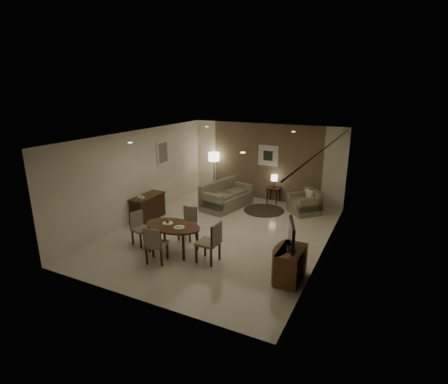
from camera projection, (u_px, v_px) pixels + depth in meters
The scene contains 31 objects.
room_shell at pixel (227, 183), 9.64m from camera, with size 5.50×7.00×2.70m.
taupe_accent at pixel (265, 162), 12.28m from camera, with size 3.96×0.03×2.70m, color brown.
curtain_wall at pixel (323, 202), 8.17m from camera, with size 0.08×6.70×2.58m, color beige, non-canonical shape.
curtain_rod at pixel (328, 146), 7.78m from camera, with size 0.03×0.03×6.80m, color black.
art_back_frame at pixel (268, 156), 12.15m from camera, with size 0.72×0.03×0.72m, color silver.
art_back_canvas at pixel (268, 156), 12.13m from camera, with size 0.34×0.01×0.34m, color black.
art_left_frame at pixel (163, 153), 11.34m from camera, with size 0.03×0.60×0.80m, color silver.
art_left_canvas at pixel (163, 153), 11.33m from camera, with size 0.01×0.46×0.64m, color gray.
downlight_nl at pixel (130, 143), 7.96m from camera, with size 0.10×0.10×0.01m, color white.
downlight_nr at pixel (243, 153), 6.77m from camera, with size 0.10×0.10×0.01m, color white.
downlight_fl at pixel (207, 127), 11.05m from camera, with size 0.10×0.10×0.01m, color white.
downlight_fr at pixel (293, 132), 9.86m from camera, with size 0.10×0.10×0.01m, color white.
console_desk at pixel (148, 207), 10.64m from camera, with size 0.48×1.20×0.75m, color #432615, non-canonical shape.
telephone at pixel (141, 197), 10.26m from camera, with size 0.20×0.14×0.09m, color white, non-canonical shape.
tv_cabinet at pixel (291, 265), 7.28m from camera, with size 0.48×0.90×0.70m, color brown, non-canonical shape.
flat_tv at pixel (292, 235), 7.10m from camera, with size 0.06×0.88×0.60m, color black, non-canonical shape.
dining_table at pixel (173, 238), 8.58m from camera, with size 1.44×0.90×0.68m, color #432615, non-canonical shape.
chair_near at pixel (157, 244), 8.01m from camera, with size 0.44×0.44×0.90m, color gray, non-canonical shape.
chair_far at pixel (187, 224), 9.25m from camera, with size 0.41×0.41×0.85m, color gray, non-canonical shape.
chair_left at pixel (142, 229), 8.91m from camera, with size 0.41×0.41×0.86m, color gray, non-canonical shape.
chair_right at pixel (208, 242), 8.01m from camera, with size 0.47×0.47×0.98m, color gray, non-canonical shape.
plate_a at pixel (168, 223), 8.60m from camera, with size 0.26×0.26×0.02m, color white.
plate_b at pixel (179, 227), 8.35m from camera, with size 0.26×0.26×0.02m, color white.
fruit_apple at pixel (168, 221), 8.59m from camera, with size 0.09×0.09×0.09m, color #A42712.
napkin at pixel (179, 226), 8.34m from camera, with size 0.12×0.08×0.03m, color white.
round_rug at pixel (264, 210), 11.48m from camera, with size 1.33×1.33×0.01m, color #3B3321.
sofa at pixel (227, 195), 11.68m from camera, with size 0.92×1.83×0.86m, color gray, non-canonical shape.
armchair at pixel (304, 202), 11.15m from camera, with size 0.86×0.81×0.76m, color gray, non-canonical shape.
side_table at pixel (273, 195), 12.21m from camera, with size 0.42×0.42×0.54m, color black, non-canonical shape.
table_lamp at pixel (274, 181), 12.06m from camera, with size 0.22×0.22×0.50m, color #FFEAC1, non-canonical shape.
floor_lamp at pixel (214, 174), 13.00m from camera, with size 0.40×0.40×1.59m, color #FFE5B7, non-canonical shape.
Camera 1 is at (4.05, -7.96, 3.92)m, focal length 28.00 mm.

